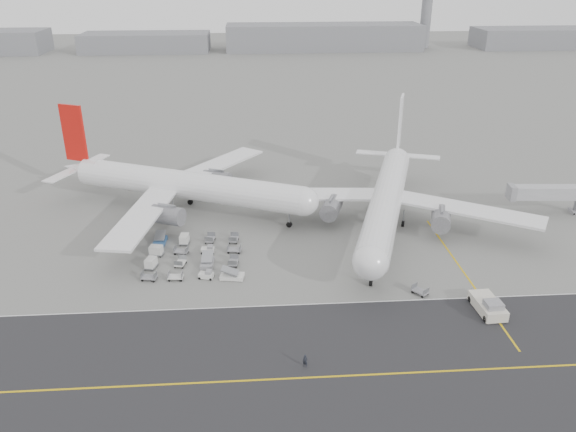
{
  "coord_description": "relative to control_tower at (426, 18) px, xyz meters",
  "views": [
    {
      "loc": [
        -3.7,
        -70.92,
        45.3
      ],
      "look_at": [
        2.16,
        12.0,
        7.79
      ],
      "focal_mm": 35.0,
      "sensor_mm": 36.0,
      "label": 1
    }
  ],
  "objects": [
    {
      "name": "ground",
      "position": [
        -100.0,
        -265.0,
        -16.25
      ],
      "size": [
        700.0,
        700.0,
        0.0
      ],
      "primitive_type": "plane",
      "color": "gray",
      "rests_on": "ground"
    },
    {
      "name": "taxiway",
      "position": [
        -94.98,
        -282.98,
        -16.24
      ],
      "size": [
        220.0,
        59.0,
        0.03
      ],
      "color": "#2A2A2D",
      "rests_on": "ground"
    },
    {
      "name": "stray_dolly",
      "position": [
        -78.89,
        -265.58,
        -16.25
      ],
      "size": [
        2.59,
        2.74,
        1.45
      ],
      "primitive_type": null,
      "rotation": [
        0.0,
        0.0,
        0.67
      ],
      "color": "silver",
      "rests_on": "ground"
    },
    {
      "name": "airliner_b",
      "position": [
        -78.59,
        -241.31,
        -10.63
      ],
      "size": [
        53.52,
        54.55,
        19.52
      ],
      "rotation": [
        0.0,
        0.0,
        -0.32
      ],
      "color": "white",
      "rests_on": "ground"
    },
    {
      "name": "jet_bridge",
      "position": [
        -45.82,
        -237.88,
        -12.17
      ],
      "size": [
        15.61,
        3.92,
        5.86
      ],
      "rotation": [
        0.0,
        0.0,
        -0.07
      ],
      "color": "gray",
      "rests_on": "ground"
    },
    {
      "name": "pushback_tug",
      "position": [
        -70.62,
        -270.89,
        -15.24
      ],
      "size": [
        3.51,
        8.71,
        2.47
      ],
      "rotation": [
        0.0,
        0.0,
        0.05
      ],
      "color": "beige",
      "rests_on": "ground"
    },
    {
      "name": "ground_crew_a",
      "position": [
        -97.71,
        -280.96,
        -15.38
      ],
      "size": [
        0.75,
        0.64,
        1.75
      ],
      "primitive_type": "imported",
      "rotation": [
        0.0,
        0.0,
        -0.41
      ],
      "color": "black",
      "rests_on": "ground"
    },
    {
      "name": "airliner_a",
      "position": [
        -117.33,
        -231.68,
        -10.63
      ],
      "size": [
        53.42,
        52.18,
        19.53
      ],
      "rotation": [
        0.0,
        0.0,
        1.15
      ],
      "color": "white",
      "rests_on": "ground"
    },
    {
      "name": "control_tower",
      "position": [
        0.0,
        0.0,
        0.0
      ],
      "size": [
        7.0,
        7.0,
        31.25
      ],
      "color": "gray",
      "rests_on": "ground"
    },
    {
      "name": "gse_cluster",
      "position": [
        -113.46,
        -252.47,
        -16.25
      ],
      "size": [
        23.51,
        22.91,
        1.82
      ],
      "primitive_type": null,
      "rotation": [
        0.0,
        0.0,
        -0.17
      ],
      "color": "#97979C",
      "rests_on": "ground"
    },
    {
      "name": "horizon_buildings",
      "position": [
        -70.0,
        -5.0,
        -16.25
      ],
      "size": [
        520.0,
        28.0,
        28.0
      ],
      "primitive_type": null,
      "color": "gray",
      "rests_on": "ground"
    }
  ]
}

